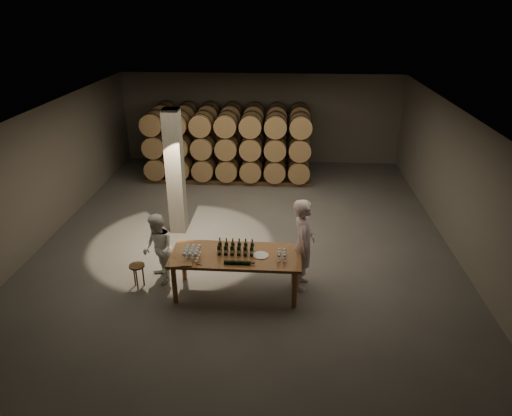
# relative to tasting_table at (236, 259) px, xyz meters

# --- Properties ---
(room) EXTENTS (12.00, 12.00, 12.00)m
(room) POSITION_rel_tasting_table_xyz_m (-1.80, 2.70, 0.80)
(room) COLOR #585553
(room) RESTS_ON ground
(tasting_table) EXTENTS (2.60, 1.10, 0.90)m
(tasting_table) POSITION_rel_tasting_table_xyz_m (0.00, 0.00, 0.00)
(tasting_table) COLOR brown
(tasting_table) RESTS_ON ground
(barrel_stack_back) EXTENTS (5.48, 0.95, 2.31)m
(barrel_stack_back) POSITION_rel_tasting_table_xyz_m (-0.96, 7.70, 0.40)
(barrel_stack_back) COLOR brown
(barrel_stack_back) RESTS_ON ground
(barrel_stack_front) EXTENTS (5.48, 0.95, 2.31)m
(barrel_stack_front) POSITION_rel_tasting_table_xyz_m (-0.96, 6.30, 0.40)
(barrel_stack_front) COLOR brown
(barrel_stack_front) RESTS_ON ground
(bottle_cluster) EXTENTS (0.73, 0.23, 0.30)m
(bottle_cluster) POSITION_rel_tasting_table_xyz_m (-0.01, 0.04, 0.21)
(bottle_cluster) COLOR black
(bottle_cluster) RESTS_ON tasting_table
(lying_bottles) EXTENTS (0.60, 0.08, 0.08)m
(lying_bottles) POSITION_rel_tasting_table_xyz_m (0.07, -0.36, 0.14)
(lying_bottles) COLOR black
(lying_bottles) RESTS_ON tasting_table
(glass_cluster_left) EXTENTS (0.31, 0.42, 0.19)m
(glass_cluster_left) POSITION_rel_tasting_table_xyz_m (-0.86, -0.14, 0.24)
(glass_cluster_left) COLOR silver
(glass_cluster_left) RESTS_ON tasting_table
(glass_cluster_right) EXTENTS (0.19, 0.30, 0.16)m
(glass_cluster_right) POSITION_rel_tasting_table_xyz_m (0.91, -0.08, 0.22)
(glass_cluster_right) COLOR silver
(glass_cluster_right) RESTS_ON tasting_table
(plate) EXTENTS (0.31, 0.31, 0.02)m
(plate) POSITION_rel_tasting_table_xyz_m (0.50, -0.02, 0.11)
(plate) COLOR white
(plate) RESTS_ON tasting_table
(notebook_near) EXTENTS (0.26, 0.21, 0.03)m
(notebook_near) POSITION_rel_tasting_table_xyz_m (-0.91, -0.44, 0.12)
(notebook_near) COLOR olive
(notebook_near) RESTS_ON tasting_table
(notebook_corner) EXTENTS (0.28, 0.33, 0.03)m
(notebook_corner) POSITION_rel_tasting_table_xyz_m (-1.12, -0.43, 0.12)
(notebook_corner) COLOR olive
(notebook_corner) RESTS_ON tasting_table
(pen) EXTENTS (0.13, 0.05, 0.01)m
(pen) POSITION_rel_tasting_table_xyz_m (-0.67, -0.44, 0.11)
(pen) COLOR black
(pen) RESTS_ON tasting_table
(stool) EXTENTS (0.32, 0.32, 0.53)m
(stool) POSITION_rel_tasting_table_xyz_m (-2.07, 0.05, -0.36)
(stool) COLOR brown
(stool) RESTS_ON ground
(person_man) EXTENTS (0.51, 0.74, 1.98)m
(person_man) POSITION_rel_tasting_table_xyz_m (1.34, 0.33, 0.20)
(person_man) COLOR silver
(person_man) RESTS_ON ground
(person_woman) EXTENTS (0.88, 0.94, 1.55)m
(person_woman) POSITION_rel_tasting_table_xyz_m (-1.67, 0.32, -0.02)
(person_woman) COLOR white
(person_woman) RESTS_ON ground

